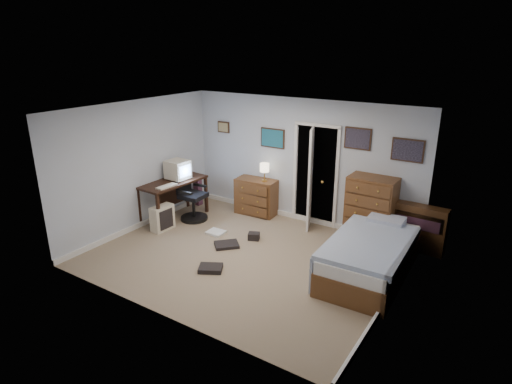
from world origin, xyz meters
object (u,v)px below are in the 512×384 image
computer_desk (170,189)px  bed (369,256)px  office_chair (191,199)px  low_dresser (256,197)px  tall_dresser (371,210)px

computer_desk → bed: bearing=2.4°
office_chair → bed: bearing=-7.3°
computer_desk → low_dresser: (1.39, 1.16, -0.25)m
office_chair → computer_desk: bearing=-161.4°
office_chair → bed: (3.87, -0.22, -0.11)m
office_chair → low_dresser: (0.98, 0.99, -0.06)m
office_chair → tall_dresser: size_ratio=0.93×
office_chair → tall_dresser: tall_dresser is taller
computer_desk → office_chair: 0.49m
low_dresser → tall_dresser: (2.49, -0.02, 0.23)m
computer_desk → low_dresser: computer_desk is taller
office_chair → tall_dresser: 3.60m
computer_desk → low_dresser: 1.83m
tall_dresser → bed: tall_dresser is taller
tall_dresser → computer_desk: bearing=-162.8°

